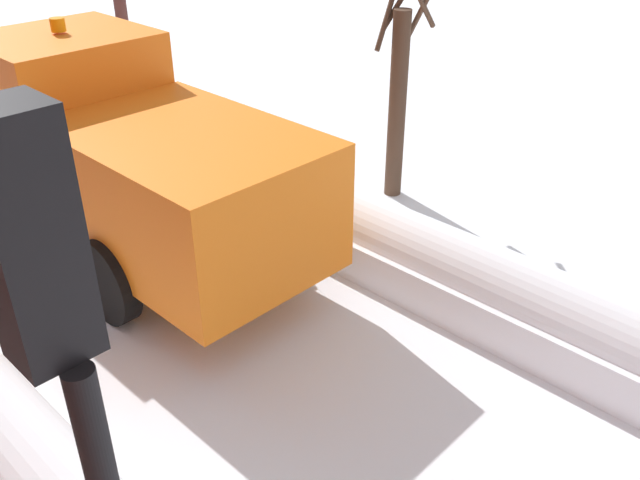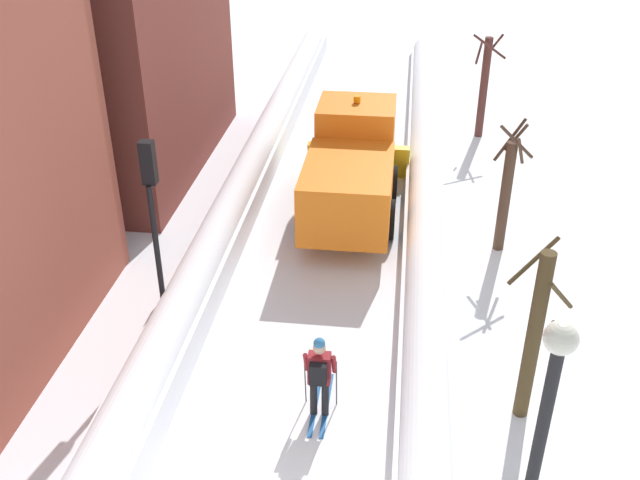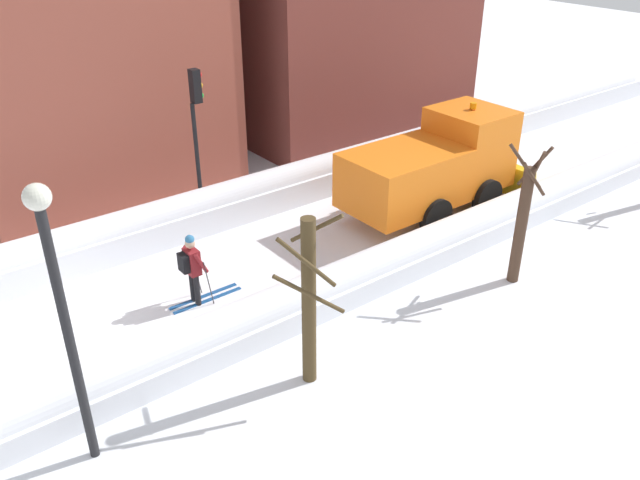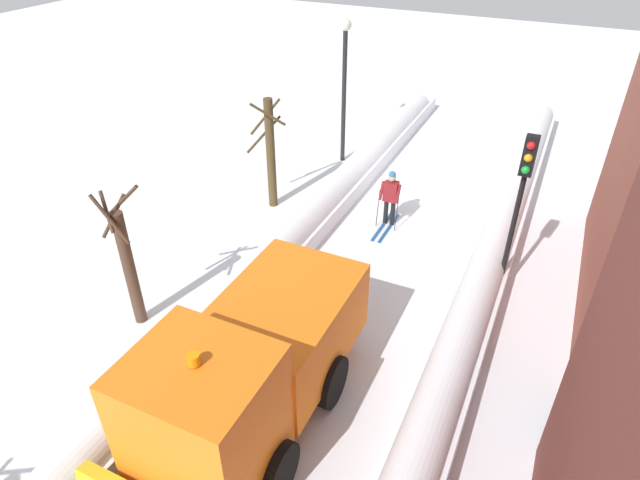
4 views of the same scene
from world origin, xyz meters
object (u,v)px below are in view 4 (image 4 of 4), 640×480
object	(u,v)px
bare_tree_near	(270,152)
street_lamp	(344,75)
plow_truck	(250,369)
skier	(391,195)
traffic_light_pole	(521,191)
bare_tree_mid	(128,264)

from	to	relation	value
bare_tree_near	street_lamp	bearing A→B (deg)	-99.55
plow_truck	skier	size ratio (longest dim) A/B	3.31
traffic_light_pole	street_lamp	bearing A→B (deg)	-41.10
street_lamp	bare_tree_mid	size ratio (longest dim) A/B	1.42
bare_tree_mid	skier	bearing A→B (deg)	-120.31
traffic_light_pole	bare_tree_near	size ratio (longest dim) A/B	1.24
bare_tree_mid	plow_truck	bearing A→B (deg)	161.41
bare_tree_mid	traffic_light_pole	bearing A→B (deg)	-149.80
plow_truck	street_lamp	size ratio (longest dim) A/B	1.17
skier	street_lamp	distance (m)	5.32
bare_tree_near	skier	bearing A→B (deg)	-172.61
skier	bare_tree_near	xyz separation A→B (m)	(3.84, 0.50, 0.88)
skier	street_lamp	size ratio (longest dim) A/B	0.35
traffic_light_pole	bare_tree_mid	bearing A→B (deg)	30.20
plow_truck	bare_tree_near	bearing A→B (deg)	-62.79
bare_tree_near	bare_tree_mid	distance (m)	6.29
skier	bare_tree_mid	bearing A→B (deg)	59.69
skier	bare_tree_near	size ratio (longest dim) A/B	0.50
bare_tree_mid	street_lamp	bearing A→B (deg)	-94.50
skier	bare_tree_mid	world-z (taller)	bare_tree_mid
plow_truck	traffic_light_pole	distance (m)	7.05
plow_truck	street_lamp	world-z (taller)	street_lamp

